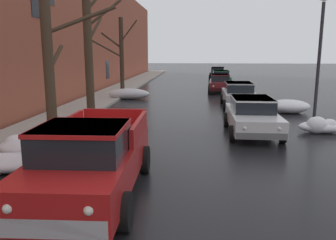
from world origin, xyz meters
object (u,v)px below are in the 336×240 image
Objects in this scene: sedan_silver_parked_kerbside_mid at (239,94)px; sedan_green_queued_behind_truck at (221,77)px; sedan_maroon_parked_far_down_block at (220,83)px; bare_tree_mid_block at (90,50)px; sedan_white_parked_kerbside_close at (252,115)px; pickup_truck_red_approaching_near_lane at (91,159)px; bare_tree_second_along_sidewalk at (52,58)px; street_lamp_post at (319,54)px; sedan_black_at_far_intersection at (218,73)px; bare_tree_far_down_block at (121,57)px.

sedan_green_queued_behind_truck is (-0.13, 13.38, -0.00)m from sedan_silver_parked_kerbside_mid.
sedan_maroon_parked_far_down_block is at bearing -94.45° from sedan_green_queued_behind_truck.
bare_tree_mid_block is 8.06m from sedan_white_parked_kerbside_close.
sedan_white_parked_kerbside_close is at bearing 55.38° from pickup_truck_red_approaching_near_lane.
bare_tree_second_along_sidewalk is at bearing -112.98° from sedan_maroon_parked_far_down_block.
street_lamp_post is (3.05, 1.97, 2.33)m from sedan_white_parked_kerbside_close.
sedan_silver_parked_kerbside_mid and sedan_black_at_far_intersection have the same top height.
sedan_maroon_parked_far_down_block is at bearing -92.58° from sedan_black_at_far_intersection.
sedan_maroon_parked_far_down_block is at bearing 105.23° from street_lamp_post.
sedan_black_at_far_intersection is (7.46, 29.23, -2.21)m from bare_tree_second_along_sidewalk.
bare_tree_mid_block is at bearing 90.64° from bare_tree_second_along_sidewalk.
sedan_white_parked_kerbside_close is (4.47, 6.48, -0.13)m from pickup_truck_red_approaching_near_lane.
sedan_silver_parked_kerbside_mid and sedan_green_queued_behind_truck have the same top height.
bare_tree_second_along_sidewalk reaches higher than sedan_green_queued_behind_truck.
sedan_white_parked_kerbside_close is 0.98× the size of sedan_silver_parked_kerbside_mid.
sedan_black_at_far_intersection is at bearing 81.99° from pickup_truck_red_approaching_near_lane.
bare_tree_second_along_sidewalk reaches higher than bare_tree_far_down_block.
sedan_white_parked_kerbside_close and sedan_maroon_parked_far_down_block have the same top height.
sedan_green_queued_behind_truck is at bearing 71.64° from bare_tree_second_along_sidewalk.
sedan_black_at_far_intersection is 0.83× the size of street_lamp_post.
bare_tree_far_down_block reaches higher than pickup_truck_red_approaching_near_lane.
sedan_white_parked_kerbside_close is at bearing -52.90° from bare_tree_far_down_block.
pickup_truck_red_approaching_near_lane is at bearing -73.12° from bare_tree_mid_block.
street_lamp_post is at bearing -80.96° from sedan_green_queued_behind_truck.
bare_tree_second_along_sidewalk is 5.70m from pickup_truck_red_approaching_near_lane.
bare_tree_second_along_sidewalk is 17.73m from sedan_maroon_parked_far_down_block.
bare_tree_far_down_block is 1.25× the size of sedan_white_parked_kerbside_close.
sedan_silver_parked_kerbside_mid is at bearing 49.38° from bare_tree_second_along_sidewalk.
street_lamp_post reaches higher than sedan_silver_parked_kerbside_mid.
sedan_black_at_far_intersection is at bearing 88.97° from sedan_green_queued_behind_truck.
pickup_truck_red_approaching_near_lane is at bearing -109.74° from sedan_silver_parked_kerbside_mid.
sedan_white_parked_kerbside_close is at bearing 14.95° from bare_tree_second_along_sidewalk.
bare_tree_second_along_sidewalk reaches higher than sedan_white_parked_kerbside_close.
bare_tree_far_down_block is at bearing -113.38° from sedan_black_at_far_intersection.
bare_tree_second_along_sidewalk is at bearing -159.18° from street_lamp_post.
pickup_truck_red_approaching_near_lane is (2.86, -16.18, -1.98)m from bare_tree_far_down_block.
sedan_maroon_parked_far_down_block is at bearing 94.48° from sedan_silver_parked_kerbside_mid.
bare_tree_second_along_sidewalk reaches higher than sedan_black_at_far_intersection.
sedan_maroon_parked_far_down_block is 5.90m from sedan_green_queued_behind_truck.
sedan_black_at_far_intersection is (0.59, 13.03, 0.00)m from sedan_maroon_parked_far_down_block.
sedan_maroon_parked_far_down_block and sedan_black_at_far_intersection have the same top height.
sedan_black_at_far_intersection is at bearing 75.69° from bare_tree_second_along_sidewalk.
sedan_silver_parked_kerbside_mid is 13.38m from sedan_green_queued_behind_truck.
pickup_truck_red_approaching_near_lane reaches higher than sedan_black_at_far_intersection.
sedan_white_parked_kerbside_close is at bearing -19.62° from bare_tree_mid_block.
bare_tree_second_along_sidewalk is at bearing -130.62° from sedan_silver_parked_kerbside_mid.
bare_tree_mid_block is at bearing 176.64° from street_lamp_post.
sedan_white_parked_kerbside_close is 0.80× the size of street_lamp_post.
bare_tree_second_along_sidewalk is at bearing -89.36° from bare_tree_mid_block.
sedan_black_at_far_intersection is at bearing 66.62° from bare_tree_far_down_block.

